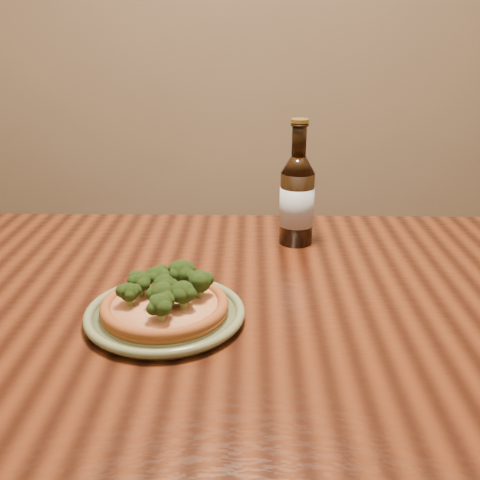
{
  "coord_description": "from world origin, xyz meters",
  "views": [
    {
      "loc": [
        -0.13,
        -0.73,
        1.19
      ],
      "look_at": [
        -0.15,
        0.21,
        0.82
      ],
      "focal_mm": 42.0,
      "sensor_mm": 36.0,
      "label": 1
    }
  ],
  "objects_px": {
    "table": "(323,351)",
    "beer_bottle": "(297,199)",
    "plate": "(165,314)",
    "pizza": "(165,302)"
  },
  "relations": [
    {
      "from": "table",
      "to": "plate",
      "type": "relative_size",
      "value": 6.38
    },
    {
      "from": "table",
      "to": "beer_bottle",
      "type": "relative_size",
      "value": 6.17
    },
    {
      "from": "pizza",
      "to": "beer_bottle",
      "type": "relative_size",
      "value": 0.77
    },
    {
      "from": "table",
      "to": "beer_bottle",
      "type": "xyz_separation_m",
      "value": [
        -0.03,
        0.27,
        0.19
      ]
    },
    {
      "from": "table",
      "to": "pizza",
      "type": "height_order",
      "value": "pizza"
    },
    {
      "from": "pizza",
      "to": "beer_bottle",
      "type": "height_order",
      "value": "beer_bottle"
    },
    {
      "from": "plate",
      "to": "beer_bottle",
      "type": "relative_size",
      "value": 0.97
    },
    {
      "from": "plate",
      "to": "pizza",
      "type": "bearing_deg",
      "value": 68.44
    },
    {
      "from": "plate",
      "to": "table",
      "type": "bearing_deg",
      "value": 13.08
    },
    {
      "from": "plate",
      "to": "pizza",
      "type": "height_order",
      "value": "pizza"
    }
  ]
}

